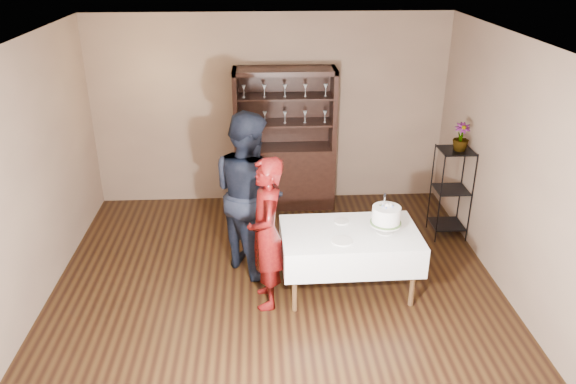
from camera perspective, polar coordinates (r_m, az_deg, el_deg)
The scene contains 14 objects.
floor at distance 6.33m, azimuth -1.13°, elevation -10.04°, with size 5.00×5.00×0.00m, color black.
ceiling at distance 5.30m, azimuth -1.37°, elevation 14.81°, with size 5.00×5.00×0.00m, color white.
back_wall at distance 8.04m, azimuth -1.86°, elevation 8.26°, with size 5.00×0.02×2.70m, color brown.
wall_left at distance 6.14m, azimuth -25.24°, elevation 0.64°, with size 0.02×5.00×2.70m, color brown.
wall_right at distance 6.27m, azimuth 22.25°, elevation 1.65°, with size 0.02×5.00×2.70m, color brown.
china_hutch at distance 8.03m, azimuth -0.32°, elevation 3.09°, with size 1.40×0.48×2.00m.
plant_etagere at distance 7.47m, azimuth 16.24°, elevation 0.26°, with size 0.42×0.42×1.20m.
cake_table at distance 6.11m, azimuth 6.27°, elevation -5.44°, with size 1.48×0.93×0.73m.
woman at distance 5.75m, azimuth -2.20°, elevation -4.26°, with size 0.60×0.40×1.65m, color #3D0509.
man at distance 6.38m, azimuth -4.01°, elevation -0.02°, with size 0.92×0.72×1.90m, color black.
cake at distance 5.98m, azimuth 9.94°, elevation -2.47°, with size 0.36×0.36×0.46m.
plate_near at distance 5.82m, azimuth 5.52°, elevation -4.96°, with size 0.22×0.22×0.01m, color silver.
plate_far at distance 6.21m, azimuth 5.46°, elevation -2.99°, with size 0.17×0.17×0.01m, color silver.
potted_plant at distance 7.21m, azimuth 17.18°, elevation 5.35°, with size 0.20×0.20×0.35m, color #466932.
Camera 1 is at (-0.16, -5.22, 3.58)m, focal length 35.00 mm.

